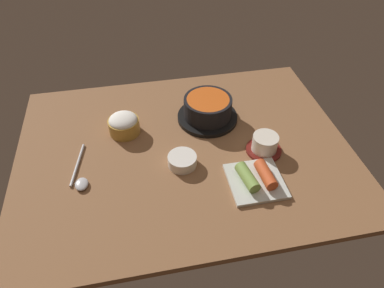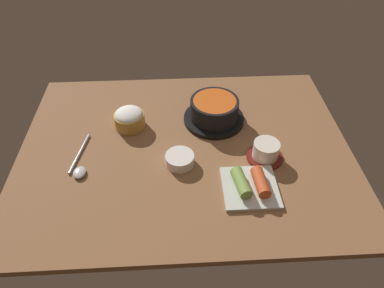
{
  "view_description": "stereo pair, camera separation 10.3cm",
  "coord_description": "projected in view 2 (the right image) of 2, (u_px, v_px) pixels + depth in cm",
  "views": [
    {
      "loc": [
        -12.3,
        -75.35,
        75.52
      ],
      "look_at": [
        2.0,
        -2.0,
        5.0
      ],
      "focal_mm": 32.59,
      "sensor_mm": 36.0,
      "label": 1
    },
    {
      "loc": [
        -2.12,
        -76.61,
        75.52
      ],
      "look_at": [
        2.0,
        -2.0,
        5.0
      ],
      "focal_mm": 32.59,
      "sensor_mm": 36.0,
      "label": 2
    }
  ],
  "objects": [
    {
      "name": "rice_bowl",
      "position": [
        129.0,
        118.0,
        1.11
      ],
      "size": [
        9.71,
        9.71,
        6.51
      ],
      "color": "#B78C38",
      "rests_on": "dining_table"
    },
    {
      "name": "spoon",
      "position": [
        80.0,
        166.0,
        1.0
      ],
      "size": [
        5.19,
        18.45,
        1.35
      ],
      "color": "#B7B7BC",
      "rests_on": "dining_table"
    },
    {
      "name": "tea_cup_with_saucer",
      "position": [
        266.0,
        151.0,
        1.01
      ],
      "size": [
        10.62,
        10.62,
        5.74
      ],
      "color": "maroon",
      "rests_on": "dining_table"
    },
    {
      "name": "dining_table",
      "position": [
        185.0,
        149.0,
        1.07
      ],
      "size": [
        100.0,
        76.0,
        2.0
      ],
      "primitive_type": "cube",
      "color": "brown",
      "rests_on": "ground"
    },
    {
      "name": "stone_pot",
      "position": [
        214.0,
        111.0,
        1.13
      ],
      "size": [
        19.8,
        19.8,
        8.05
      ],
      "color": "black",
      "rests_on": "dining_table"
    },
    {
      "name": "kimchi_plate",
      "position": [
        250.0,
        185.0,
        0.93
      ],
      "size": [
        14.81,
        14.81,
        4.39
      ],
      "color": "silver",
      "rests_on": "dining_table"
    },
    {
      "name": "banchan_cup_center",
      "position": [
        180.0,
        159.0,
        1.0
      ],
      "size": [
        8.33,
        8.33,
        3.25
      ],
      "color": "white",
      "rests_on": "dining_table"
    }
  ]
}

